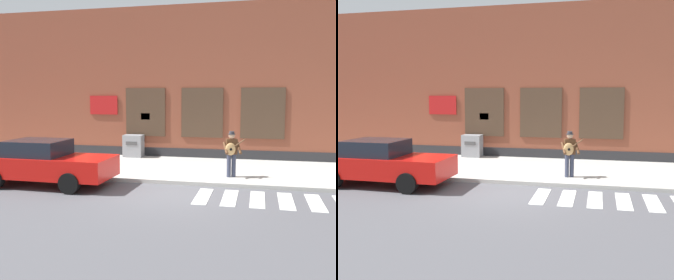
# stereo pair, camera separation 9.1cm
# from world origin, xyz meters

# --- Properties ---
(ground_plane) EXTENTS (160.00, 160.00, 0.00)m
(ground_plane) POSITION_xyz_m (0.00, 0.00, 0.00)
(ground_plane) COLOR #4C4C51
(sidewalk) EXTENTS (28.00, 5.18, 0.14)m
(sidewalk) POSITION_xyz_m (0.00, 3.72, 0.07)
(sidewalk) COLOR #ADAAA3
(sidewalk) RESTS_ON ground
(building_backdrop) EXTENTS (28.00, 4.06, 7.11)m
(building_backdrop) POSITION_xyz_m (-0.00, 8.30, 3.55)
(building_backdrop) COLOR brown
(building_backdrop) RESTS_ON ground
(crosswalk) EXTENTS (5.20, 1.90, 0.01)m
(crosswalk) POSITION_xyz_m (3.36, -0.17, 0.01)
(crosswalk) COLOR silver
(crosswalk) RESTS_ON ground
(red_car) EXTENTS (4.63, 2.03, 1.53)m
(red_car) POSITION_xyz_m (-4.44, 0.10, 0.77)
(red_car) COLOR red
(red_car) RESTS_ON ground
(busker) EXTENTS (0.78, 0.66, 1.62)m
(busker) POSITION_xyz_m (1.63, 2.20, 1.06)
(busker) COLOR #33384C
(busker) RESTS_ON sidewalk
(utility_box) EXTENTS (0.89, 0.65, 1.03)m
(utility_box) POSITION_xyz_m (-3.17, 5.85, 0.66)
(utility_box) COLOR gray
(utility_box) RESTS_ON sidewalk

